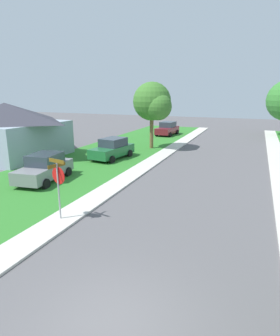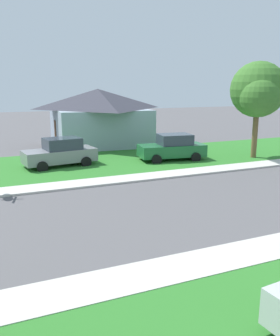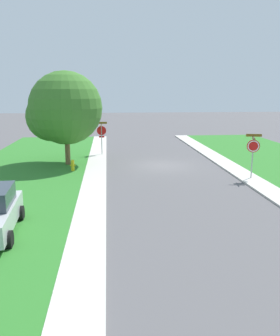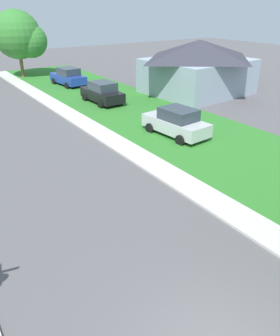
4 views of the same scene
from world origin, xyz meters
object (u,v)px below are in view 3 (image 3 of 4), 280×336
Objects in this scene: stop_sign_near_corner at (102,133)px; fire_hydrant at (73,165)px; tree_across_left at (62,110)px; stop_sign_far_corner at (253,149)px.

stop_sign_near_corner reaches higher than fire_hydrant.
fire_hydrant is (-0.83, 2.38, -3.48)m from tree_across_left.
stop_sign_far_corner is at bearing 164.64° from fire_hydrant.
tree_across_left is 8.00× the size of fire_hydrant.
fire_hydrant is (10.97, -3.01, -1.45)m from stop_sign_far_corner.
tree_across_left is (2.68, 3.56, 2.04)m from stop_sign_near_corner.
tree_across_left is at bearing -70.71° from fire_hydrant.
stop_sign_far_corner is 3.34× the size of fire_hydrant.
stop_sign_near_corner and stop_sign_far_corner have the same top height.
fire_hydrant is at bearing 72.71° from stop_sign_near_corner.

